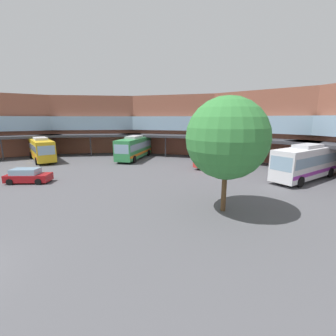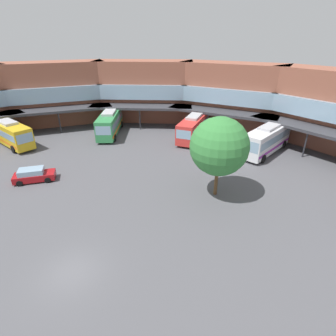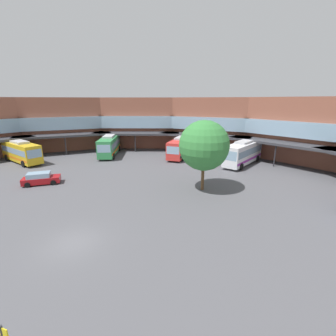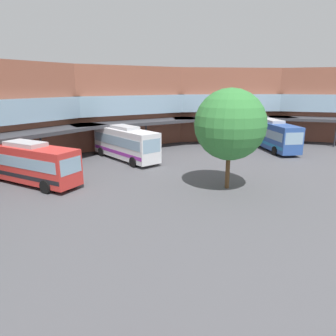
# 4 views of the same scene
# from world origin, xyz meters

# --- Properties ---
(ground_plane) EXTENTS (127.69, 127.69, 0.00)m
(ground_plane) POSITION_xyz_m (0.00, 0.00, 0.00)
(ground_plane) COLOR #515156
(station_building) EXTENTS (85.18, 40.71, 10.88)m
(station_building) POSITION_xyz_m (0.00, 26.33, 5.47)
(station_building) COLOR #93543F
(station_building) RESTS_ON ground
(bus_0) EXTENTS (7.26, 10.58, 3.84)m
(bus_0) POSITION_xyz_m (-16.24, 25.03, 1.94)
(bus_0) COLOR #338C4C
(bus_0) RESTS_ON ground
(bus_2) EXTENTS (3.70, 10.70, 3.71)m
(bus_2) POSITION_xyz_m (-3.12, 29.67, 1.88)
(bus_2) COLOR red
(bus_2) RESTS_ON ground
(bus_3) EXTENTS (10.53, 4.76, 3.73)m
(bus_3) POSITION_xyz_m (-26.29, 14.10, 1.89)
(bus_3) COLOR gold
(bus_3) RESTS_ON ground
(bus_4) EXTENTS (5.06, 10.48, 3.94)m
(bus_4) POSITION_xyz_m (8.32, 28.65, 1.99)
(bus_4) COLOR white
(bus_4) RESTS_ON ground
(parked_car) EXTENTS (4.46, 4.30, 1.53)m
(parked_car) POSITION_xyz_m (-13.65, 7.88, 0.74)
(parked_car) COLOR #A51419
(parked_car) RESTS_ON ground
(plaza_tree) EXTENTS (5.77, 5.77, 8.25)m
(plaza_tree) POSITION_xyz_m (5.61, 14.67, 5.36)
(plaza_tree) COLOR brown
(plaza_tree) RESTS_ON ground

